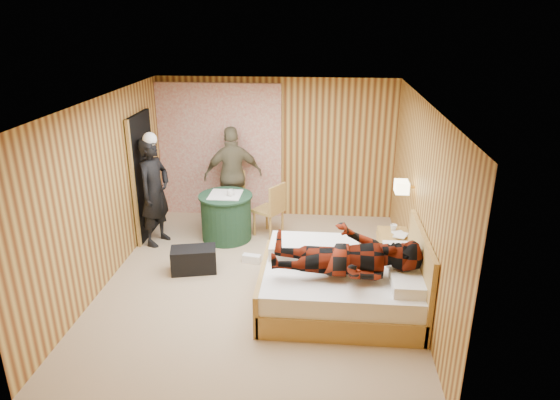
# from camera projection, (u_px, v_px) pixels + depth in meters

# --- Properties ---
(floor) EXTENTS (4.20, 5.00, 0.01)m
(floor) POSITION_uv_depth(u_px,v_px,m) (259.00, 281.00, 6.99)
(floor) COLOR tan
(floor) RESTS_ON ground
(ceiling) EXTENTS (4.20, 5.00, 0.01)m
(ceiling) POSITION_uv_depth(u_px,v_px,m) (256.00, 102.00, 6.11)
(ceiling) COLOR silver
(ceiling) RESTS_ON wall_back
(wall_back) EXTENTS (4.20, 0.02, 2.50)m
(wall_back) POSITION_uv_depth(u_px,v_px,m) (276.00, 149.00, 8.88)
(wall_back) COLOR gold
(wall_back) RESTS_ON floor
(wall_left) EXTENTS (0.02, 5.00, 2.50)m
(wall_left) POSITION_uv_depth(u_px,v_px,m) (103.00, 192.00, 6.72)
(wall_left) COLOR gold
(wall_left) RESTS_ON floor
(wall_right) EXTENTS (0.02, 5.00, 2.50)m
(wall_right) POSITION_uv_depth(u_px,v_px,m) (420.00, 202.00, 6.38)
(wall_right) COLOR gold
(wall_right) RESTS_ON floor
(curtain) EXTENTS (2.20, 0.08, 2.40)m
(curtain) POSITION_uv_depth(u_px,v_px,m) (220.00, 151.00, 8.91)
(curtain) COLOR beige
(curtain) RESTS_ON floor
(doorway) EXTENTS (0.06, 0.90, 2.05)m
(doorway) POSITION_uv_depth(u_px,v_px,m) (144.00, 176.00, 8.11)
(doorway) COLOR black
(doorway) RESTS_ON floor
(wall_lamp) EXTENTS (0.26, 0.24, 0.16)m
(wall_lamp) POSITION_uv_depth(u_px,v_px,m) (402.00, 187.00, 6.79)
(wall_lamp) COLOR gold
(wall_lamp) RESTS_ON wall_right
(bed) EXTENTS (1.99, 1.55, 1.06)m
(bed) POSITION_uv_depth(u_px,v_px,m) (342.00, 285.00, 6.29)
(bed) COLOR tan
(bed) RESTS_ON floor
(nightstand) EXTENTS (0.45, 0.61, 0.59)m
(nightstand) POSITION_uv_depth(u_px,v_px,m) (393.00, 252.00, 7.14)
(nightstand) COLOR tan
(nightstand) RESTS_ON floor
(round_table) EXTENTS (0.87, 0.87, 0.78)m
(round_table) POSITION_uv_depth(u_px,v_px,m) (226.00, 216.00, 8.17)
(round_table) COLOR #1E412E
(round_table) RESTS_ON floor
(chair_far) EXTENTS (0.44, 0.44, 0.93)m
(chair_far) POSITION_uv_depth(u_px,v_px,m) (233.00, 194.00, 8.76)
(chair_far) COLOR tan
(chair_far) RESTS_ON floor
(chair_near) EXTENTS (0.57, 0.57, 0.92)m
(chair_near) POSITION_uv_depth(u_px,v_px,m) (272.00, 206.00, 8.22)
(chair_near) COLOR tan
(chair_near) RESTS_ON floor
(duffel_bag) EXTENTS (0.70, 0.48, 0.36)m
(duffel_bag) POSITION_uv_depth(u_px,v_px,m) (194.00, 260.00, 7.19)
(duffel_bag) COLOR black
(duffel_bag) RESTS_ON floor
(sneaker_left) EXTENTS (0.32, 0.18, 0.14)m
(sneaker_left) POSITION_uv_depth(u_px,v_px,m) (230.00, 236.00, 8.23)
(sneaker_left) COLOR white
(sneaker_left) RESTS_ON floor
(sneaker_right) EXTENTS (0.29, 0.16, 0.12)m
(sneaker_right) POSITION_uv_depth(u_px,v_px,m) (252.00, 259.00, 7.49)
(sneaker_right) COLOR white
(sneaker_right) RESTS_ON floor
(woman_standing) EXTENTS (0.60, 0.74, 1.75)m
(woman_standing) POSITION_uv_depth(u_px,v_px,m) (155.00, 192.00, 7.86)
(woman_standing) COLOR black
(woman_standing) RESTS_ON floor
(man_at_table) EXTENTS (1.09, 0.70, 1.72)m
(man_at_table) POSITION_uv_depth(u_px,v_px,m) (233.00, 175.00, 8.69)
(man_at_table) COLOR brown
(man_at_table) RESTS_ON floor
(man_on_bed) EXTENTS (0.86, 0.67, 1.77)m
(man_on_bed) POSITION_uv_depth(u_px,v_px,m) (347.00, 246.00, 5.84)
(man_on_bed) COLOR #621809
(man_on_bed) RESTS_ON bed
(book_lower) EXTENTS (0.24, 0.27, 0.02)m
(book_lower) POSITION_uv_depth(u_px,v_px,m) (395.00, 235.00, 6.99)
(book_lower) COLOR white
(book_lower) RESTS_ON nightstand
(book_upper) EXTENTS (0.24, 0.27, 0.02)m
(book_upper) POSITION_uv_depth(u_px,v_px,m) (395.00, 234.00, 6.99)
(book_upper) COLOR white
(book_upper) RESTS_ON nightstand
(cup_nightstand) EXTENTS (0.11, 0.11, 0.09)m
(cup_nightstand) POSITION_uv_depth(u_px,v_px,m) (394.00, 228.00, 7.15)
(cup_nightstand) COLOR white
(cup_nightstand) RESTS_ON nightstand
(cup_table) EXTENTS (0.14, 0.14, 0.10)m
(cup_table) POSITION_uv_depth(u_px,v_px,m) (231.00, 193.00, 7.96)
(cup_table) COLOR white
(cup_table) RESTS_ON round_table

